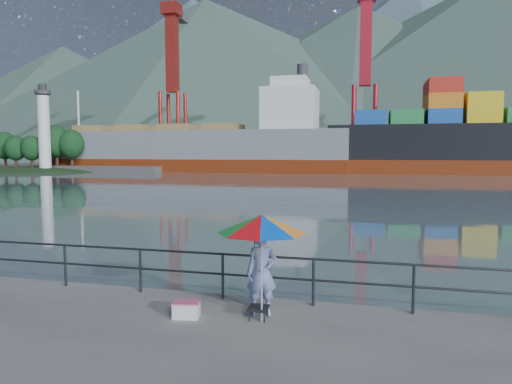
% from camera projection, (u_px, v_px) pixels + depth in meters
% --- Properties ---
extents(harbor_water, '(500.00, 280.00, 0.00)m').
position_uv_depth(harbor_water, '(348.00, 163.00, 134.87)').
color(harbor_water, slate).
rests_on(harbor_water, ground).
extents(far_dock, '(200.00, 40.00, 0.40)m').
position_uv_depth(far_dock, '(388.00, 167.00, 96.70)').
color(far_dock, '#514F4C').
rests_on(far_dock, ground).
extents(guardrail, '(22.00, 0.06, 1.03)m').
position_uv_depth(guardrail, '(102.00, 267.00, 10.77)').
color(guardrail, '#2D3033').
rests_on(guardrail, ground).
extents(mountains, '(600.00, 332.80, 80.00)m').
position_uv_depth(mountains, '(449.00, 78.00, 197.64)').
color(mountains, '#385147').
rests_on(mountains, ground).
extents(lighthouse_islet, '(48.00, 26.40, 19.20)m').
position_uv_depth(lighthouse_islet, '(21.00, 169.00, 82.28)').
color(lighthouse_islet, '#263F1E').
rests_on(lighthouse_islet, ground).
extents(fisherman, '(0.68, 0.52, 1.68)m').
position_uv_depth(fisherman, '(262.00, 273.00, 9.08)').
color(fisherman, '#223796').
rests_on(fisherman, ground).
extents(beach_umbrella, '(2.00, 2.00, 2.08)m').
position_uv_depth(beach_umbrella, '(262.00, 224.00, 8.53)').
color(beach_umbrella, white).
rests_on(beach_umbrella, ground).
extents(folding_stool, '(0.38, 0.38, 0.25)m').
position_uv_depth(folding_stool, '(259.00, 313.00, 8.83)').
color(folding_stool, black).
rests_on(folding_stool, ground).
extents(cooler_bag, '(0.56, 0.42, 0.29)m').
position_uv_depth(cooler_bag, '(186.00, 310.00, 8.94)').
color(cooler_bag, silver).
rests_on(cooler_bag, ground).
extents(fishing_rod, '(0.39, 1.78, 1.28)m').
position_uv_depth(fishing_rod, '(255.00, 294.00, 10.40)').
color(fishing_rod, black).
rests_on(fishing_rod, ground).
extents(bulk_carrier, '(55.90, 9.67, 14.50)m').
position_uv_depth(bulk_carrier, '(203.00, 148.00, 82.25)').
color(bulk_carrier, '#66220B').
rests_on(bulk_carrier, ground).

